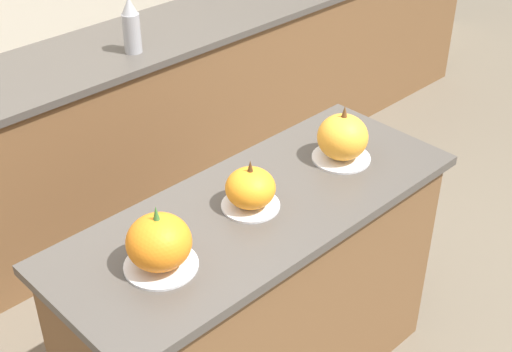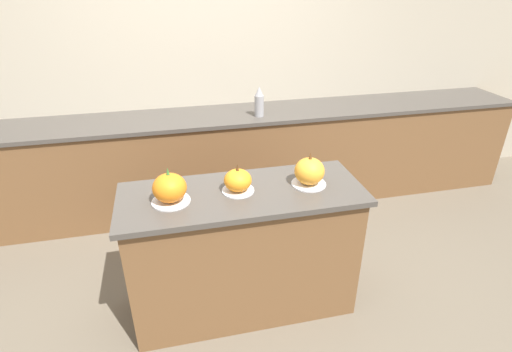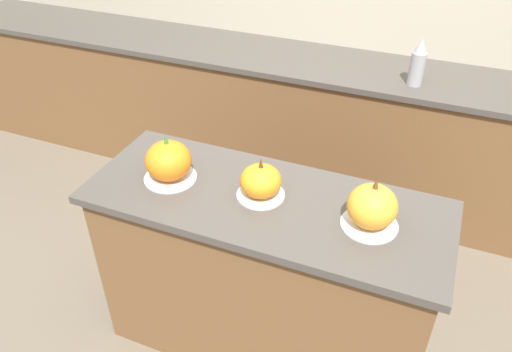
# 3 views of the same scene
# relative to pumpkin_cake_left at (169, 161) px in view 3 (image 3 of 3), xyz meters

# --- Properties ---
(ground_plane) EXTENTS (12.00, 12.00, 0.00)m
(ground_plane) POSITION_rel_pumpkin_cake_left_xyz_m (0.42, 0.02, -0.99)
(ground_plane) COLOR #665B4C
(kitchen_island) EXTENTS (1.49, 0.58, 0.91)m
(kitchen_island) POSITION_rel_pumpkin_cake_left_xyz_m (0.42, 0.02, -0.54)
(kitchen_island) COLOR brown
(kitchen_island) RESTS_ON ground_plane
(back_counter) EXTENTS (6.00, 0.60, 0.93)m
(back_counter) POSITION_rel_pumpkin_cake_left_xyz_m (0.42, 1.41, -0.52)
(back_counter) COLOR brown
(back_counter) RESTS_ON ground_plane
(pumpkin_cake_left) EXTENTS (0.22, 0.22, 0.22)m
(pumpkin_cake_left) POSITION_rel_pumpkin_cake_left_xyz_m (0.00, 0.00, 0.00)
(pumpkin_cake_left) COLOR silver
(pumpkin_cake_left) RESTS_ON kitchen_island
(pumpkin_cake_center) EXTENTS (0.20, 0.20, 0.18)m
(pumpkin_cake_center) POSITION_rel_pumpkin_cake_left_xyz_m (0.40, 0.03, -0.02)
(pumpkin_cake_center) COLOR silver
(pumpkin_cake_center) RESTS_ON kitchen_island
(pumpkin_cake_right) EXTENTS (0.22, 0.22, 0.22)m
(pumpkin_cake_right) POSITION_rel_pumpkin_cake_left_xyz_m (0.85, 0.02, 0.00)
(pumpkin_cake_right) COLOR silver
(pumpkin_cake_right) RESTS_ON kitchen_island
(bottle_tall) EXTENTS (0.08, 0.08, 0.27)m
(bottle_tall) POSITION_rel_pumpkin_cake_left_xyz_m (0.83, 1.29, 0.07)
(bottle_tall) COLOR #99999E
(bottle_tall) RESTS_ON back_counter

